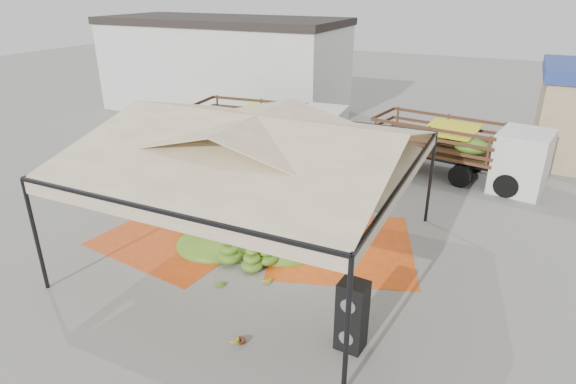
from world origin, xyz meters
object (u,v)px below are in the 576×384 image
at_px(vendor, 295,185).
at_px(truck_left, 274,125).
at_px(truck_right, 465,144).
at_px(banana_heap, 243,216).
at_px(speaker_stack, 352,316).

bearing_deg(vendor, truck_left, -52.26).
height_order(truck_left, truck_right, truck_left).
distance_m(banana_heap, truck_right, 9.58).
relative_size(banana_heap, truck_left, 0.84).
height_order(banana_heap, truck_right, truck_right).
bearing_deg(truck_right, truck_left, -164.26).
distance_m(banana_heap, speaker_stack, 5.75).
bearing_deg(banana_heap, speaker_stack, -36.42).
bearing_deg(speaker_stack, banana_heap, 147.81).
relative_size(vendor, truck_right, 0.24).
bearing_deg(banana_heap, vendor, 76.40).
bearing_deg(banana_heap, truck_left, 109.67).
relative_size(vendor, truck_left, 0.24).
bearing_deg(vendor, speaker_stack, 127.72).
bearing_deg(truck_left, vendor, -60.84).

